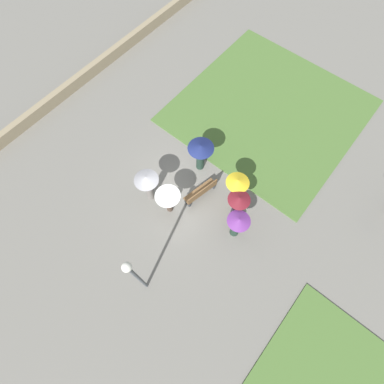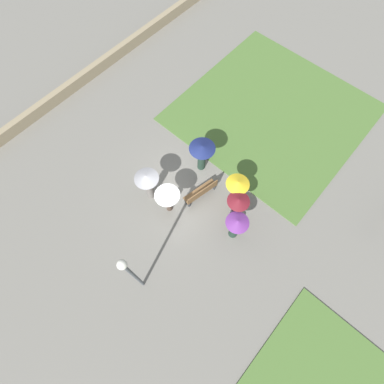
{
  "view_description": "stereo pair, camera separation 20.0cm",
  "coord_description": "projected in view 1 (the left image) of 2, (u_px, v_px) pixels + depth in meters",
  "views": [
    {
      "loc": [
        3.87,
        4.25,
        12.98
      ],
      "look_at": [
        -0.45,
        0.69,
        0.64
      ],
      "focal_mm": 28.0,
      "sensor_mm": 36.0,
      "label": 1
    },
    {
      "loc": [
        3.74,
        4.4,
        12.98
      ],
      "look_at": [
        -0.45,
        0.69,
        0.64
      ],
      "focal_mm": 28.0,
      "sensor_mm": 36.0,
      "label": 2
    }
  ],
  "objects": [
    {
      "name": "park_bench",
      "position": [
        201.0,
        192.0,
        13.75
      ],
      "size": [
        1.73,
        0.76,
        0.9
      ],
      "rotation": [
        0.0,
        0.0,
        -0.21
      ],
      "color": "brown",
      "rests_on": "ground_plane"
    },
    {
      "name": "crowd_person_navy",
      "position": [
        201.0,
        152.0,
        13.63
      ],
      "size": [
        1.2,
        1.2,
        1.87
      ],
      "rotation": [
        0.0,
        0.0,
        3.86
      ],
      "color": "#1E3328",
      "rests_on": "ground_plane"
    },
    {
      "name": "crowd_person_white",
      "position": [
        168.0,
        197.0,
        12.66
      ],
      "size": [
        1.09,
        1.09,
        1.74
      ],
      "rotation": [
        0.0,
        0.0,
        2.44
      ],
      "color": "#47382D",
      "rests_on": "ground_plane"
    },
    {
      "name": "lawn_patch_near",
      "position": [
        269.0,
        110.0,
        16.24
      ],
      "size": [
        9.12,
        9.05,
        0.06
      ],
      "color": "#4C7033",
      "rests_on": "ground_plane"
    },
    {
      "name": "ground_plane",
      "position": [
        175.0,
        196.0,
        14.18
      ],
      "size": [
        90.0,
        90.0,
        0.0
      ],
      "primitive_type": "plane",
      "color": "slate"
    },
    {
      "name": "crowd_person_grey",
      "position": [
        147.0,
        183.0,
        12.86
      ],
      "size": [
        1.07,
        1.07,
        1.98
      ],
      "rotation": [
        0.0,
        0.0,
        2.9
      ],
      "color": "slate",
      "rests_on": "ground_plane"
    },
    {
      "name": "crowd_person_yellow",
      "position": [
        237.0,
        185.0,
        12.86
      ],
      "size": [
        1.01,
        1.01,
        1.88
      ],
      "rotation": [
        0.0,
        0.0,
        4.77
      ],
      "color": "#47382D",
      "rests_on": "ground_plane"
    },
    {
      "name": "crowd_person_purple",
      "position": [
        237.0,
        224.0,
        12.43
      ],
      "size": [
        0.97,
        0.97,
        1.74
      ],
      "rotation": [
        0.0,
        0.0,
        3.04
      ],
      "color": "#1E3328",
      "rests_on": "ground_plane"
    },
    {
      "name": "lamp_post",
      "position": [
        135.0,
        275.0,
        9.92
      ],
      "size": [
        0.32,
        0.32,
        4.37
      ],
      "color": "#474C51",
      "rests_on": "ground_plane"
    },
    {
      "name": "parapet_wall",
      "position": [
        53.0,
        100.0,
        16.16
      ],
      "size": [
        45.0,
        0.35,
        0.65
      ],
      "color": "gray",
      "rests_on": "ground_plane"
    },
    {
      "name": "crowd_person_maroon",
      "position": [
        238.0,
        204.0,
        12.71
      ],
      "size": [
        0.96,
        0.96,
        1.84
      ],
      "rotation": [
        0.0,
        0.0,
        1.15
      ],
      "color": "#2D2333",
      "rests_on": "ground_plane"
    }
  ]
}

